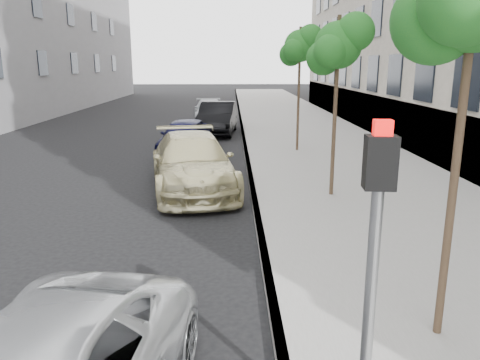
{
  "coord_description": "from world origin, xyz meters",
  "views": [
    {
      "loc": [
        0.58,
        -3.77,
        3.47
      ],
      "look_at": [
        0.73,
        4.12,
        1.5
      ],
      "focal_mm": 35.0,
      "sensor_mm": 36.0,
      "label": 1
    }
  ],
  "objects_px": {
    "signal_pole": "(373,254)",
    "sedan_rear": "(210,111)",
    "sedan_blue": "(185,136)",
    "tree_mid": "(339,45)",
    "suv": "(192,162)",
    "tree_far": "(301,46)",
    "sedan_black": "(218,118)"
  },
  "relations": [
    {
      "from": "signal_pole",
      "to": "sedan_rear",
      "type": "bearing_deg",
      "value": 100.7
    },
    {
      "from": "sedan_blue",
      "to": "sedan_rear",
      "type": "height_order",
      "value": "sedan_blue"
    },
    {
      "from": "sedan_rear",
      "to": "tree_mid",
      "type": "bearing_deg",
      "value": -81.63
    },
    {
      "from": "sedan_blue",
      "to": "tree_mid",
      "type": "bearing_deg",
      "value": -48.79
    },
    {
      "from": "suv",
      "to": "sedan_blue",
      "type": "relative_size",
      "value": 1.3
    },
    {
      "from": "tree_far",
      "to": "suv",
      "type": "relative_size",
      "value": 0.89
    },
    {
      "from": "sedan_blue",
      "to": "tree_far",
      "type": "bearing_deg",
      "value": 7.43
    },
    {
      "from": "tree_far",
      "to": "suv",
      "type": "xyz_separation_m",
      "value": [
        -3.74,
        -5.4,
        -3.34
      ]
    },
    {
      "from": "suv",
      "to": "tree_mid",
      "type": "bearing_deg",
      "value": -26.34
    },
    {
      "from": "suv",
      "to": "sedan_black",
      "type": "bearing_deg",
      "value": 77.95
    },
    {
      "from": "signal_pole",
      "to": "sedan_blue",
      "type": "xyz_separation_m",
      "value": [
        -2.97,
        14.69,
        -1.28
      ]
    },
    {
      "from": "signal_pole",
      "to": "sedan_rear",
      "type": "xyz_separation_m",
      "value": [
        -2.47,
        25.51,
        -1.32
      ]
    },
    {
      "from": "tree_mid",
      "to": "signal_pole",
      "type": "distance_m",
      "value": 8.63
    },
    {
      "from": "tree_far",
      "to": "sedan_blue",
      "type": "height_order",
      "value": "tree_far"
    },
    {
      "from": "sedan_black",
      "to": "suv",
      "type": "bearing_deg",
      "value": -87.29
    },
    {
      "from": "sedan_black",
      "to": "signal_pole",
      "type": "bearing_deg",
      "value": -79.96
    },
    {
      "from": "sedan_blue",
      "to": "signal_pole",
      "type": "bearing_deg",
      "value": -72.22
    },
    {
      "from": "tree_mid",
      "to": "suv",
      "type": "xyz_separation_m",
      "value": [
        -3.74,
        1.1,
        -3.12
      ]
    },
    {
      "from": "tree_far",
      "to": "sedan_black",
      "type": "xyz_separation_m",
      "value": [
        -3.33,
        5.46,
        -3.31
      ]
    },
    {
      "from": "signal_pole",
      "to": "tree_mid",
      "type": "bearing_deg",
      "value": 84.91
    },
    {
      "from": "tree_mid",
      "to": "signal_pole",
      "type": "height_order",
      "value": "tree_mid"
    },
    {
      "from": "tree_far",
      "to": "sedan_rear",
      "type": "relative_size",
      "value": 1.05
    },
    {
      "from": "suv",
      "to": "sedan_black",
      "type": "height_order",
      "value": "sedan_black"
    },
    {
      "from": "tree_mid",
      "to": "suv",
      "type": "relative_size",
      "value": 0.85
    },
    {
      "from": "tree_mid",
      "to": "tree_far",
      "type": "distance_m",
      "value": 6.5
    },
    {
      "from": "tree_far",
      "to": "suv",
      "type": "distance_m",
      "value": 7.36
    },
    {
      "from": "sedan_blue",
      "to": "sedan_rear",
      "type": "bearing_deg",
      "value": 93.69
    },
    {
      "from": "tree_far",
      "to": "sedan_black",
      "type": "bearing_deg",
      "value": 121.34
    },
    {
      "from": "suv",
      "to": "sedan_rear",
      "type": "xyz_separation_m",
      "value": [
        -0.23,
        16.14,
        -0.12
      ]
    },
    {
      "from": "suv",
      "to": "tree_far",
      "type": "bearing_deg",
      "value": 45.41
    },
    {
      "from": "tree_mid",
      "to": "sedan_rear",
      "type": "xyz_separation_m",
      "value": [
        -3.97,
        17.24,
        -3.24
      ]
    },
    {
      "from": "tree_mid",
      "to": "sedan_rear",
      "type": "relative_size",
      "value": 1.0
    }
  ]
}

